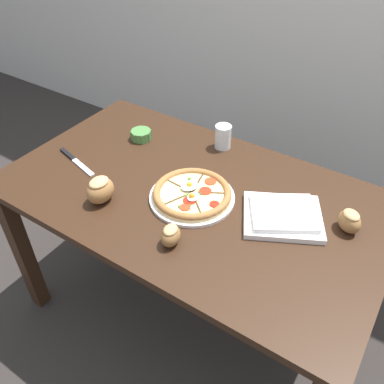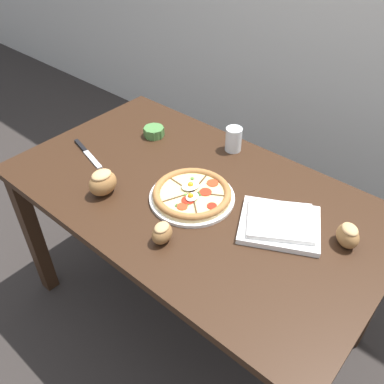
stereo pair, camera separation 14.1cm
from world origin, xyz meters
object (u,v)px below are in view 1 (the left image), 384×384
(napkin_folded, at_px, (283,215))
(knife_main, at_px, (76,161))
(water_glass, at_px, (223,138))
(pizza, at_px, (192,194))
(bread_piece_near, at_px, (350,221))
(bread_piece_far, at_px, (171,235))
(dining_table, at_px, (192,212))
(bread_piece_mid, at_px, (100,190))
(ramekin_bowl, at_px, (141,135))

(napkin_folded, distance_m, knife_main, 0.82)
(knife_main, relative_size, water_glass, 2.37)
(knife_main, bearing_deg, pizza, 22.12)
(bread_piece_near, relative_size, knife_main, 0.45)
(bread_piece_far, bearing_deg, dining_table, 109.11)
(knife_main, xyz_separation_m, water_glass, (0.43, 0.41, 0.04))
(bread_piece_mid, bearing_deg, bread_piece_near, 23.33)
(pizza, bearing_deg, dining_table, 125.41)
(pizza, bearing_deg, bread_piece_far, -73.71)
(dining_table, height_order, ramekin_bowl, ramekin_bowl)
(pizza, distance_m, bread_piece_mid, 0.32)
(bread_piece_far, xyz_separation_m, water_glass, (-0.14, 0.56, 0.01))
(bread_piece_mid, height_order, water_glass, water_glass)
(dining_table, relative_size, bread_piece_mid, 12.74)
(napkin_folded, relative_size, bread_piece_far, 3.82)
(bread_piece_mid, xyz_separation_m, knife_main, (-0.25, 0.11, -0.05))
(napkin_folded, bearing_deg, bread_piece_mid, -155.28)
(bread_piece_far, bearing_deg, bread_piece_near, 39.34)
(water_glass, bearing_deg, bread_piece_near, -18.91)
(napkin_folded, height_order, bread_piece_near, bread_piece_near)
(knife_main, bearing_deg, dining_table, 26.17)
(bread_piece_near, distance_m, water_glass, 0.61)
(pizza, bearing_deg, bread_piece_near, 16.20)
(napkin_folded, bearing_deg, bread_piece_far, -129.88)
(dining_table, distance_m, bread_piece_mid, 0.35)
(pizza, xyz_separation_m, bread_piece_far, (0.06, -0.21, 0.02))
(dining_table, bearing_deg, bread_piece_far, -70.89)
(dining_table, height_order, pizza, pizza)
(bread_piece_near, bearing_deg, water_glass, 161.09)
(ramekin_bowl, relative_size, bread_piece_far, 1.05)
(pizza, xyz_separation_m, knife_main, (-0.50, -0.07, -0.02))
(ramekin_bowl, xyz_separation_m, bread_piece_near, (0.90, -0.06, 0.02))
(pizza, bearing_deg, bread_piece_mid, -144.76)
(bread_piece_near, bearing_deg, pizza, -163.80)
(napkin_folded, xyz_separation_m, water_glass, (-0.38, 0.27, 0.03))
(knife_main, height_order, water_glass, water_glass)
(bread_piece_mid, height_order, knife_main, bread_piece_mid)
(ramekin_bowl, height_order, knife_main, ramekin_bowl)
(pizza, relative_size, bread_piece_near, 2.87)
(ramekin_bowl, relative_size, bread_piece_mid, 0.83)
(dining_table, distance_m, knife_main, 0.50)
(dining_table, relative_size, water_glass, 13.91)
(dining_table, bearing_deg, knife_main, -168.39)
(napkin_folded, bearing_deg, water_glass, 145.20)
(pizza, xyz_separation_m, ramekin_bowl, (-0.39, 0.21, 0.00))
(napkin_folded, bearing_deg, pizza, -165.73)
(dining_table, xyz_separation_m, bread_piece_far, (0.09, -0.25, 0.14))
(dining_table, relative_size, pizza, 4.58)
(water_glass, bearing_deg, dining_table, -80.50)
(pizza, relative_size, napkin_folded, 0.92)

